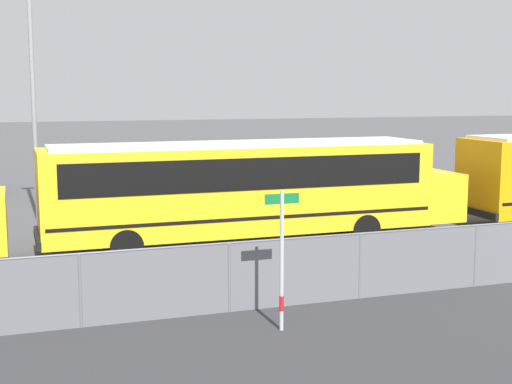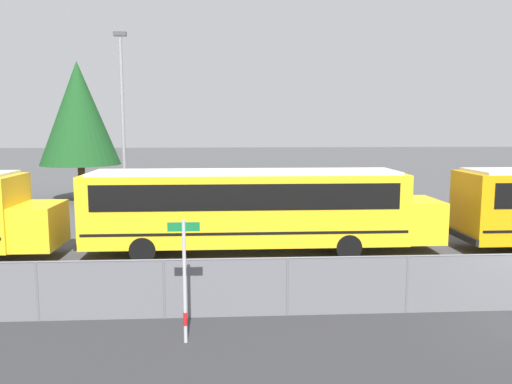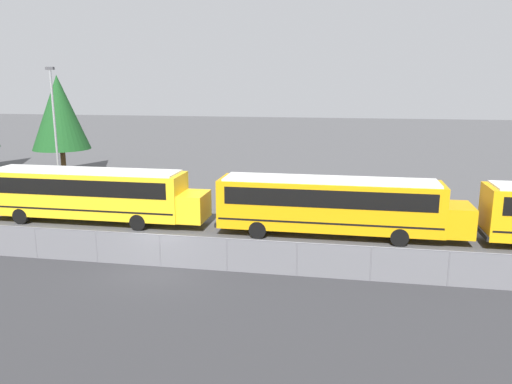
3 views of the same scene
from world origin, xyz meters
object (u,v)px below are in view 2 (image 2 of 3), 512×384
object	(u,v)px
street_sign	(185,278)
light_pole	(123,121)
tree_2	(79,114)
school_bus_1	(253,205)

from	to	relation	value
street_sign	light_pole	bearing A→B (deg)	106.05
street_sign	tree_2	xyz separation A→B (m)	(-8.35, 21.78, 4.08)
school_bus_1	light_pole	size ratio (longest dim) A/B	1.45
street_sign	light_pole	size ratio (longest dim) A/B	0.30
street_sign	tree_2	bearing A→B (deg)	110.98
street_sign	light_pole	distance (m)	15.13
school_bus_1	tree_2	size ratio (longest dim) A/B	1.51
school_bus_1	street_sign	world-z (taller)	school_bus_1
school_bus_1	tree_2	bearing A→B (deg)	126.28
school_bus_1	tree_2	world-z (taller)	tree_2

